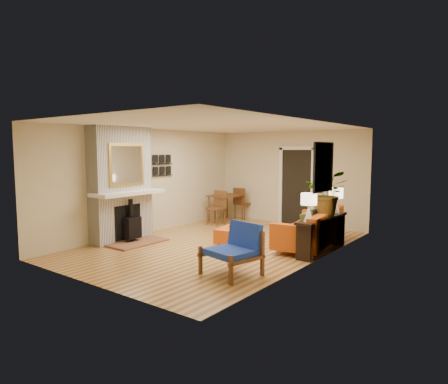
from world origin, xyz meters
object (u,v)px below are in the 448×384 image
at_px(ottoman, 235,235).
at_px(lamp_far, 336,197).
at_px(console_table, 322,224).
at_px(lamp_near, 309,204).
at_px(houseplant, 327,193).
at_px(sofa, 313,229).
at_px(dining_table, 228,200).
at_px(blue_chair, 236,246).

distance_m(ottoman, lamp_far, 2.33).
height_order(console_table, lamp_near, lamp_near).
relative_size(console_table, houseplant, 1.97).
bearing_deg(lamp_near, sofa, 108.89).
bearing_deg(houseplant, lamp_near, -89.36).
height_order(console_table, lamp_far, lamp_far).
height_order(dining_table, houseplant, houseplant).
height_order(sofa, lamp_near, lamp_near).
xyz_separation_m(sofa, ottoman, (-1.44, -0.86, -0.17)).
relative_size(lamp_far, houseplant, 0.58).
height_order(blue_chair, houseplant, houseplant).
distance_m(sofa, lamp_far, 0.84).
bearing_deg(lamp_far, ottoman, -145.30).
distance_m(lamp_far, houseplant, 0.47).
bearing_deg(ottoman, houseplant, 23.69).
bearing_deg(houseplant, sofa, 165.09).
bearing_deg(sofa, blue_chair, -95.51).
distance_m(sofa, ottoman, 1.69).
xyz_separation_m(ottoman, dining_table, (-1.87, 2.25, 0.41)).
distance_m(blue_chair, lamp_far, 3.01).
bearing_deg(blue_chair, console_table, 75.34).
bearing_deg(ottoman, lamp_near, -3.69).
distance_m(sofa, dining_table, 3.60).
height_order(sofa, console_table, sofa).
bearing_deg(sofa, console_table, -43.25).
distance_m(ottoman, dining_table, 2.95).
distance_m(console_table, lamp_near, 0.82).
distance_m(sofa, console_table, 0.50).
xyz_separation_m(sofa, lamp_near, (0.33, -0.98, 0.68)).
relative_size(dining_table, console_table, 0.95).
bearing_deg(lamp_near, ottoman, 176.31).
bearing_deg(console_table, lamp_far, 90.00).
bearing_deg(dining_table, ottoman, -50.33).
relative_size(dining_table, houseplant, 1.87).
bearing_deg(lamp_far, console_table, -90.00).
distance_m(ottoman, blue_chair, 2.06).
relative_size(ottoman, console_table, 0.45).
xyz_separation_m(console_table, lamp_near, (0.00, -0.66, 0.49)).
height_order(lamp_near, houseplant, houseplant).
height_order(sofa, dining_table, dining_table).
xyz_separation_m(blue_chair, houseplant, (0.57, 2.44, 0.73)).
distance_m(lamp_near, lamp_far, 1.35).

